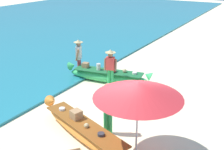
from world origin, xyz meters
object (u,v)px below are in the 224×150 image
(boat_orange_foreground, at_px, (84,131))
(person_vendor_assistant, at_px, (79,55))
(person_vendor_hatted, at_px, (110,66))
(person_tourist_customer, at_px, (108,106))
(patio_umbrella_large, at_px, (138,90))
(boat_green_midground, at_px, (108,76))

(boat_orange_foreground, height_order, person_vendor_assistant, person_vendor_assistant)
(person_vendor_hatted, bearing_deg, person_tourist_customer, -60.33)
(person_vendor_hatted, height_order, patio_umbrella_large, patio_umbrella_large)
(patio_umbrella_large, bearing_deg, boat_green_midground, 129.55)
(person_vendor_hatted, height_order, person_tourist_customer, person_vendor_hatted)
(boat_green_midground, xyz_separation_m, person_vendor_hatted, (0.46, -0.56, 0.71))
(boat_green_midground, xyz_separation_m, person_vendor_assistant, (-1.74, 0.12, 0.70))
(boat_orange_foreground, height_order, boat_green_midground, boat_green_midground)
(boat_green_midground, distance_m, person_vendor_assistant, 1.88)
(boat_green_midground, bearing_deg, person_vendor_hatted, -50.81)
(boat_green_midground, bearing_deg, boat_orange_foreground, -67.87)
(person_vendor_hatted, relative_size, person_vendor_assistant, 1.00)
(boat_orange_foreground, xyz_separation_m, person_vendor_hatted, (-1.27, 3.69, 0.74))
(patio_umbrella_large, bearing_deg, boat_orange_foreground, -178.93)
(person_tourist_customer, relative_size, patio_umbrella_large, 0.74)
(boat_orange_foreground, bearing_deg, person_vendor_assistant, 128.35)
(boat_green_midground, relative_size, person_vendor_hatted, 2.32)
(boat_green_midground, bearing_deg, person_tourist_customer, -58.71)
(person_vendor_hatted, bearing_deg, boat_green_midground, 129.19)
(person_tourist_customer, xyz_separation_m, patio_umbrella_large, (1.28, -0.58, 1.05))
(person_tourist_customer, xyz_separation_m, person_vendor_assistant, (-3.95, 3.77, 0.03))
(person_vendor_hatted, xyz_separation_m, patio_umbrella_large, (3.03, -3.66, 1.02))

